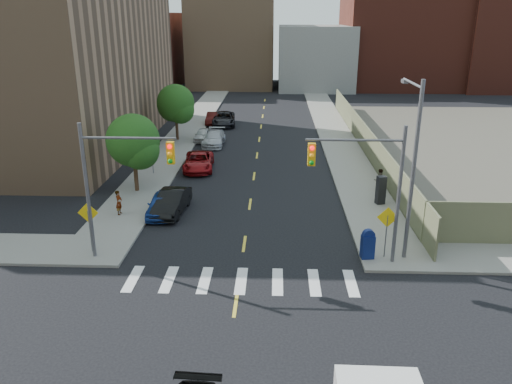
# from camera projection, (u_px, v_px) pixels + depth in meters

# --- Properties ---
(ground) EXTENTS (160.00, 160.00, 0.00)m
(ground) POSITION_uv_depth(u_px,v_px,m) (232.00, 332.00, 19.50)
(ground) COLOR black
(ground) RESTS_ON ground
(sidewalk_nw) EXTENTS (3.50, 73.00, 0.15)m
(sidewalk_nw) POSITION_uv_depth(u_px,v_px,m) (196.00, 119.00, 58.82)
(sidewalk_nw) COLOR gray
(sidewalk_nw) RESTS_ON ground
(sidewalk_ne) EXTENTS (3.50, 73.00, 0.15)m
(sidewalk_ne) POSITION_uv_depth(u_px,v_px,m) (328.00, 120.00, 58.24)
(sidewalk_ne) COLOR gray
(sidewalk_ne) RESTS_ON ground
(fence_north) EXTENTS (0.12, 44.00, 2.50)m
(fence_north) POSITION_uv_depth(u_px,v_px,m) (364.00, 137.00, 45.07)
(fence_north) COLOR #6A6C4B
(fence_north) RESTS_ON ground
(building_nw) EXTENTS (22.00, 30.00, 16.00)m
(building_nw) POSITION_uv_depth(u_px,v_px,m) (20.00, 57.00, 45.87)
(building_nw) COLOR #8C6B4C
(building_nw) RESTS_ON ground
(bg_bldg_west) EXTENTS (14.00, 18.00, 12.00)m
(bg_bldg_west) POSITION_uv_depth(u_px,v_px,m) (137.00, 50.00, 84.19)
(bg_bldg_west) COLOR #592319
(bg_bldg_west) RESTS_ON ground
(bg_bldg_midwest) EXTENTS (14.00, 16.00, 15.00)m
(bg_bldg_midwest) POSITION_uv_depth(u_px,v_px,m) (232.00, 41.00, 84.96)
(bg_bldg_midwest) COLOR #8C6B4C
(bg_bldg_midwest) RESTS_ON ground
(bg_bldg_center) EXTENTS (12.00, 16.00, 10.00)m
(bg_bldg_center) POSITION_uv_depth(u_px,v_px,m) (315.00, 57.00, 83.39)
(bg_bldg_center) COLOR gray
(bg_bldg_center) RESTS_ON ground
(bg_bldg_east) EXTENTS (18.00, 18.00, 16.00)m
(bg_bldg_east) POSITION_uv_depth(u_px,v_px,m) (398.00, 38.00, 83.74)
(bg_bldg_east) COLOR #592319
(bg_bldg_east) RESTS_ON ground
(bg_bldg_fareast) EXTENTS (14.00, 16.00, 18.00)m
(bg_bldg_fareast) POSITION_uv_depth(u_px,v_px,m) (501.00, 32.00, 80.92)
(bg_bldg_fareast) COLOR #592319
(bg_bldg_fareast) RESTS_ON ground
(signal_nw) EXTENTS (4.59, 0.30, 7.00)m
(signal_nw) POSITION_uv_depth(u_px,v_px,m) (116.00, 174.00, 23.85)
(signal_nw) COLOR #59595E
(signal_nw) RESTS_ON ground
(signal_ne) EXTENTS (4.59, 0.30, 7.00)m
(signal_ne) POSITION_uv_depth(u_px,v_px,m) (368.00, 177.00, 23.40)
(signal_ne) COLOR #59595E
(signal_ne) RESTS_ON ground
(streetlight_ne) EXTENTS (0.25, 3.70, 9.00)m
(streetlight_ne) POSITION_uv_depth(u_px,v_px,m) (412.00, 158.00, 23.93)
(streetlight_ne) COLOR #59595E
(streetlight_ne) RESTS_ON ground
(warn_sign_nw) EXTENTS (1.06, 0.06, 2.83)m
(warn_sign_nw) POSITION_uv_depth(u_px,v_px,m) (89.00, 218.00, 25.24)
(warn_sign_nw) COLOR #59595E
(warn_sign_nw) RESTS_ON ground
(warn_sign_ne) EXTENTS (1.06, 0.06, 2.83)m
(warn_sign_ne) POSITION_uv_depth(u_px,v_px,m) (387.00, 223.00, 24.67)
(warn_sign_ne) COLOR #59595E
(warn_sign_ne) RESTS_ON ground
(warn_sign_midwest) EXTENTS (1.06, 0.06, 2.83)m
(warn_sign_midwest) POSITION_uv_depth(u_px,v_px,m) (152.00, 150.00, 37.94)
(warn_sign_midwest) COLOR #59595E
(warn_sign_midwest) RESTS_ON ground
(tree_west_near) EXTENTS (3.66, 3.64, 5.52)m
(tree_west_near) POSITION_uv_depth(u_px,v_px,m) (133.00, 144.00, 33.73)
(tree_west_near) COLOR #332114
(tree_west_near) RESTS_ON ground
(tree_west_far) EXTENTS (3.66, 3.64, 5.52)m
(tree_west_far) POSITION_uv_depth(u_px,v_px,m) (176.00, 106.00, 47.85)
(tree_west_far) COLOR #332114
(tree_west_far) RESTS_ON ground
(parked_car_blue) EXTENTS (1.70, 4.00, 1.35)m
(parked_car_blue) POSITION_uv_depth(u_px,v_px,m) (162.00, 204.00, 30.80)
(parked_car_blue) COLOR navy
(parked_car_blue) RESTS_ON ground
(parked_car_black) EXTENTS (1.87, 4.47, 1.44)m
(parked_car_black) POSITION_uv_depth(u_px,v_px,m) (172.00, 202.00, 30.99)
(parked_car_black) COLOR black
(parked_car_black) RESTS_ON ground
(parked_car_red) EXTENTS (2.63, 5.05, 1.36)m
(parked_car_red) POSITION_uv_depth(u_px,v_px,m) (199.00, 161.00, 39.71)
(parked_car_red) COLOR maroon
(parked_car_red) RESTS_ON ground
(parked_car_silver) EXTENTS (1.97, 4.71, 1.36)m
(parked_car_silver) POSITION_uv_depth(u_px,v_px,m) (214.00, 138.00, 47.12)
(parked_car_silver) COLOR #B0B3B8
(parked_car_silver) RESTS_ON ground
(parked_car_white) EXTENTS (1.67, 3.66, 1.22)m
(parked_car_white) POSITION_uv_depth(u_px,v_px,m) (203.00, 135.00, 48.80)
(parked_car_white) COLOR silver
(parked_car_white) RESTS_ON ground
(parked_car_maroon) EXTENTS (1.37, 3.89, 1.28)m
(parked_car_maroon) POSITION_uv_depth(u_px,v_px,m) (213.00, 118.00, 56.39)
(parked_car_maroon) COLOR #400F0C
(parked_car_maroon) RESTS_ON ground
(parked_car_grey) EXTENTS (2.92, 5.56, 1.49)m
(parked_car_grey) POSITION_uv_depth(u_px,v_px,m) (224.00, 119.00, 55.62)
(parked_car_grey) COLOR black
(parked_car_grey) RESTS_ON ground
(mailbox) EXTENTS (0.70, 0.57, 1.55)m
(mailbox) POSITION_uv_depth(u_px,v_px,m) (368.00, 244.00, 24.92)
(mailbox) COLOR navy
(mailbox) RESTS_ON sidewalk_ne
(payphone) EXTENTS (0.65, 0.57, 1.85)m
(payphone) POSITION_uv_depth(u_px,v_px,m) (381.00, 190.00, 32.07)
(payphone) COLOR black
(payphone) RESTS_ON sidewalk_ne
(pedestrian_west) EXTENTS (0.40, 0.58, 1.53)m
(pedestrian_west) POSITION_uv_depth(u_px,v_px,m) (119.00, 202.00, 30.40)
(pedestrian_west) COLOR gray
(pedestrian_west) RESTS_ON sidewalk_nw
(pedestrian_east) EXTENTS (0.88, 0.74, 1.62)m
(pedestrian_east) POSITION_uv_depth(u_px,v_px,m) (379.00, 180.00, 34.31)
(pedestrian_east) COLOR gray
(pedestrian_east) RESTS_ON sidewalk_ne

